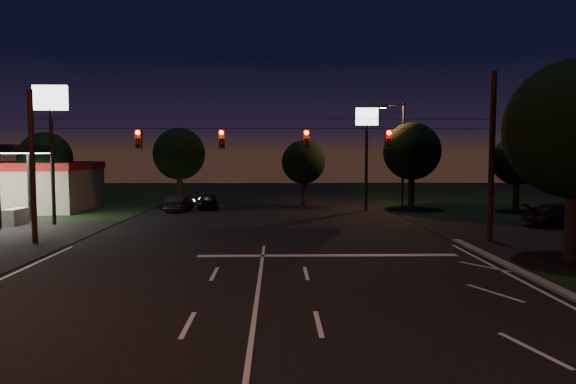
{
  "coord_description": "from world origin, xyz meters",
  "views": [
    {
      "loc": [
        0.65,
        -11.84,
        4.7
      ],
      "look_at": [
        1.15,
        10.81,
        3.0
      ],
      "focal_mm": 32.0,
      "sensor_mm": 36.0,
      "label": 1
    }
  ],
  "objects_px": {
    "tree_right_near": "(574,131)",
    "car_oncoming_a": "(208,201)",
    "car_oncoming_b": "(180,203)",
    "utility_pole_right": "(489,242)",
    "car_cross": "(569,216)"
  },
  "relations": [
    {
      "from": "tree_right_near",
      "to": "car_oncoming_a",
      "type": "relative_size",
      "value": 2.19
    },
    {
      "from": "car_oncoming_b",
      "to": "utility_pole_right",
      "type": "bearing_deg",
      "value": 149.05
    },
    {
      "from": "car_oncoming_a",
      "to": "car_cross",
      "type": "relative_size",
      "value": 0.75
    },
    {
      "from": "tree_right_near",
      "to": "car_cross",
      "type": "distance_m",
      "value": 12.3
    },
    {
      "from": "car_oncoming_a",
      "to": "car_oncoming_b",
      "type": "height_order",
      "value": "car_oncoming_a"
    },
    {
      "from": "car_cross",
      "to": "car_oncoming_a",
      "type": "bearing_deg",
      "value": 72.39
    },
    {
      "from": "car_oncoming_a",
      "to": "car_oncoming_b",
      "type": "distance_m",
      "value": 2.82
    },
    {
      "from": "car_oncoming_a",
      "to": "car_cross",
      "type": "bearing_deg",
      "value": 142.83
    },
    {
      "from": "tree_right_near",
      "to": "car_cross",
      "type": "xyz_separation_m",
      "value": [
        5.6,
        9.79,
        -4.91
      ]
    },
    {
      "from": "car_oncoming_a",
      "to": "tree_right_near",
      "type": "bearing_deg",
      "value": 119.74
    },
    {
      "from": "utility_pole_right",
      "to": "car_oncoming_a",
      "type": "distance_m",
      "value": 24.14
    },
    {
      "from": "utility_pole_right",
      "to": "car_oncoming_a",
      "type": "height_order",
      "value": "utility_pole_right"
    },
    {
      "from": "tree_right_near",
      "to": "car_oncoming_b",
      "type": "xyz_separation_m",
      "value": [
        -20.8,
        19.79,
        -5.03
      ]
    },
    {
      "from": "car_cross",
      "to": "utility_pole_right",
      "type": "bearing_deg",
      "value": 133.32
    },
    {
      "from": "utility_pole_right",
      "to": "car_oncoming_a",
      "type": "xyz_separation_m",
      "value": [
        -17.22,
        16.9,
        0.68
      ]
    }
  ]
}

